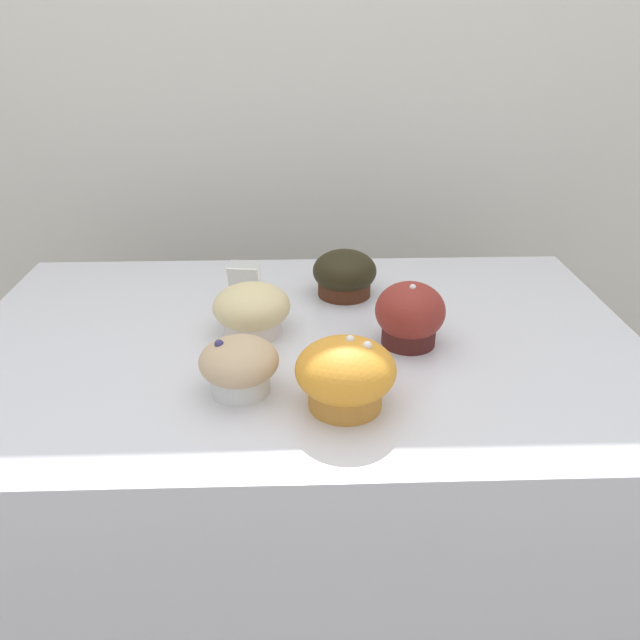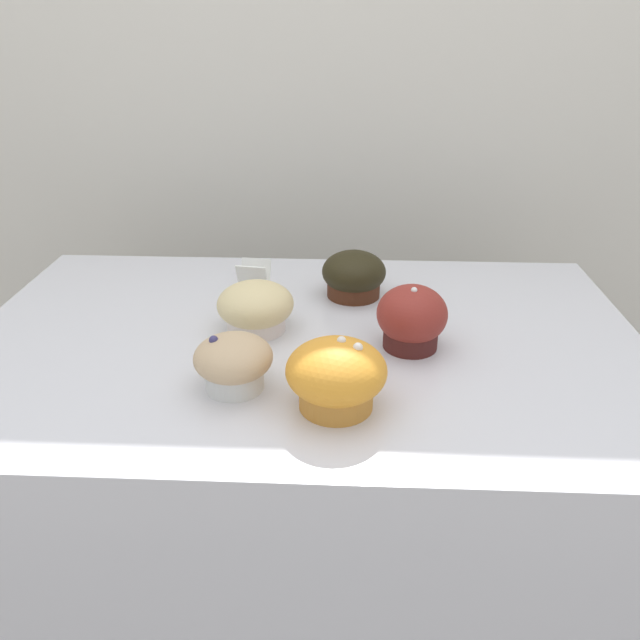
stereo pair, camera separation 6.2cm
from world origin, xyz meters
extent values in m
cube|color=beige|center=(0.00, 0.60, 0.90)|extent=(3.20, 0.10, 1.80)
cube|color=silver|center=(0.00, 0.00, 0.47)|extent=(1.00, 0.64, 0.94)
cylinder|color=#CC8533|center=(0.05, -0.18, 0.96)|extent=(0.09, 0.09, 0.05)
ellipsoid|color=orange|center=(0.05, -0.18, 0.99)|extent=(0.12, 0.12, 0.07)
sphere|color=white|center=(0.08, -0.18, 1.02)|extent=(0.01, 0.01, 0.01)
sphere|color=white|center=(0.06, -0.17, 1.02)|extent=(0.01, 0.01, 0.01)
cylinder|color=#482515|center=(0.07, 0.15, 0.96)|extent=(0.09, 0.09, 0.04)
ellipsoid|color=black|center=(0.07, 0.15, 0.98)|extent=(0.11, 0.11, 0.07)
cylinder|color=silver|center=(-0.07, 0.02, 0.96)|extent=(0.09, 0.09, 0.04)
ellipsoid|color=#DEC689|center=(-0.07, 0.02, 0.98)|extent=(0.11, 0.11, 0.06)
cylinder|color=#471B18|center=(0.15, -0.02, 0.96)|extent=(0.08, 0.08, 0.05)
ellipsoid|color=maroon|center=(0.15, -0.02, 0.99)|extent=(0.10, 0.10, 0.08)
sphere|color=white|center=(0.15, -0.03, 1.03)|extent=(0.01, 0.01, 0.01)
cylinder|color=silver|center=(-0.08, -0.14, 0.96)|extent=(0.07, 0.07, 0.04)
ellipsoid|color=tan|center=(-0.08, -0.14, 0.98)|extent=(0.10, 0.10, 0.05)
sphere|color=navy|center=(-0.10, -0.14, 1.01)|extent=(0.01, 0.01, 0.01)
cube|color=white|center=(-0.09, 0.15, 0.97)|extent=(0.05, 0.03, 0.06)
cube|color=silver|center=(-0.09, 0.13, 0.97)|extent=(0.05, 0.03, 0.06)
camera|label=1|loc=(0.00, -0.81, 1.37)|focal=35.00mm
camera|label=2|loc=(0.06, -0.81, 1.37)|focal=35.00mm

